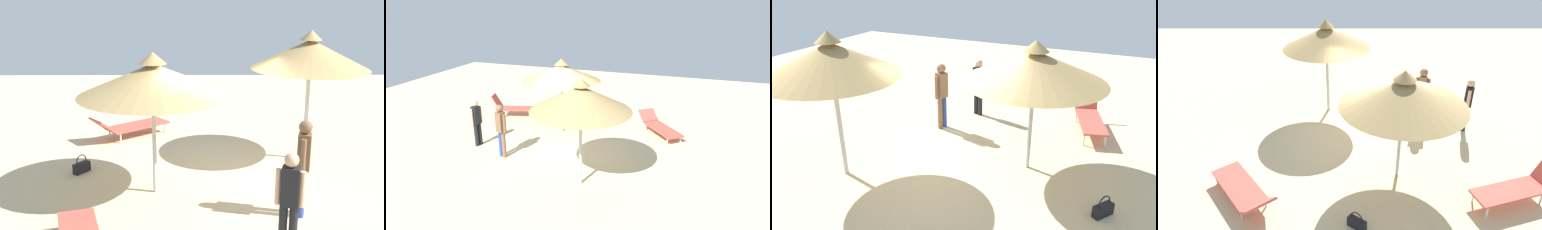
% 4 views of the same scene
% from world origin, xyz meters
% --- Properties ---
extents(ground, '(24.00, 24.00, 0.10)m').
position_xyz_m(ground, '(0.00, 0.00, -0.05)').
color(ground, beige).
extents(parasol_umbrella_near_left, '(2.86, 2.86, 2.77)m').
position_xyz_m(parasol_umbrella_near_left, '(0.49, -1.35, 2.25)').
color(parasol_umbrella_near_left, '#B2B2B7').
rests_on(parasol_umbrella_near_left, ground).
extents(parasol_umbrella_back, '(2.64, 2.64, 2.99)m').
position_xyz_m(parasol_umbrella_back, '(-1.38, 2.03, 2.45)').
color(parasol_umbrella_back, '#B2B2B7').
rests_on(parasol_umbrella_back, ground).
extents(lounge_chair_near_right, '(1.85, 2.07, 0.67)m').
position_xyz_m(lounge_chair_near_right, '(-3.01, -2.26, 0.33)').
color(lounge_chair_near_right, '#CC4C3F').
rests_on(lounge_chair_near_right, ground).
extents(person_standing_far_right, '(0.42, 0.29, 1.75)m').
position_xyz_m(person_standing_far_right, '(1.50, 1.29, 1.00)').
color(person_standing_far_right, navy).
rests_on(person_standing_far_right, ground).
extents(person_standing_far_left, '(0.29, 0.42, 1.62)m').
position_xyz_m(person_standing_far_left, '(2.75, 0.79, 0.91)').
color(person_standing_far_left, black).
rests_on(person_standing_far_left, ground).
extents(handbag, '(0.41, 0.35, 0.41)m').
position_xyz_m(handbag, '(-0.53, -3.01, 0.13)').
color(handbag, black).
rests_on(handbag, ground).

